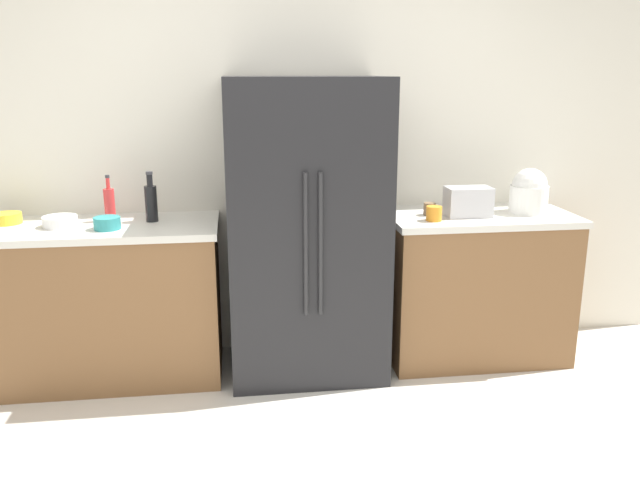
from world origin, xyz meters
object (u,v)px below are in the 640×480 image
(bottle_a, at_px, (110,204))
(bottle_b, at_px, (151,202))
(refrigerator, at_px, (306,230))
(cup_a, at_px, (434,214))
(rice_cooker, at_px, (529,192))
(bowl_a, at_px, (60,221))
(bowl_c, at_px, (107,223))
(toaster, at_px, (468,202))
(cup_b, at_px, (430,209))
(bowl_b, at_px, (7,218))

(bottle_a, height_order, bottle_b, bottle_b)
(bottle_b, bearing_deg, bottle_a, 172.42)
(refrigerator, height_order, cup_a, refrigerator)
(rice_cooker, relative_size, cup_a, 2.99)
(bowl_a, relative_size, bowl_c, 1.30)
(toaster, distance_m, cup_b, 0.23)
(bowl_a, height_order, bowl_c, bowl_c)
(bowl_a, bearing_deg, bowl_c, -19.66)
(rice_cooker, bearing_deg, refrigerator, -178.45)
(refrigerator, distance_m, bowl_b, 1.71)
(refrigerator, relative_size, cup_a, 19.02)
(refrigerator, xyz_separation_m, cup_b, (0.76, 0.05, 0.09))
(toaster, height_order, bowl_a, toaster)
(toaster, bearing_deg, bowl_a, 178.93)
(bottle_a, xyz_separation_m, cup_b, (1.88, -0.08, -0.07))
(toaster, height_order, cup_b, toaster)
(bottle_a, xyz_separation_m, cup_a, (1.86, -0.23, -0.06))
(bottle_b, xyz_separation_m, cup_a, (1.62, -0.20, -0.07))
(bottle_b, height_order, bowl_b, bottle_b)
(cup_a, xyz_separation_m, bowl_b, (-2.44, 0.25, -0.01))
(bowl_b, bearing_deg, toaster, -3.44)
(refrigerator, bearing_deg, bowl_c, -176.55)
(refrigerator, relative_size, cup_b, 23.35)
(toaster, distance_m, bowl_b, 2.68)
(cup_b, bearing_deg, cup_a, -97.48)
(refrigerator, height_order, bowl_c, refrigerator)
(rice_cooker, distance_m, bowl_c, 2.49)
(rice_cooker, xyz_separation_m, bowl_a, (-2.76, -0.01, -0.10))
(refrigerator, bearing_deg, cup_a, -8.08)
(refrigerator, xyz_separation_m, rice_cooker, (1.38, 0.04, 0.18))
(bottle_b, distance_m, bowl_b, 0.82)
(refrigerator, distance_m, bottle_b, 0.91)
(rice_cooker, distance_m, cup_b, 0.63)
(cup_b, bearing_deg, rice_cooker, -0.86)
(toaster, bearing_deg, refrigerator, 179.19)
(toaster, distance_m, bottle_a, 2.10)
(toaster, bearing_deg, bottle_b, 176.55)
(bottle_b, relative_size, bowl_c, 2.00)
(refrigerator, distance_m, bowl_c, 1.11)
(rice_cooker, height_order, bottle_b, bottle_b)
(bowl_c, bearing_deg, toaster, 1.46)
(bottle_b, height_order, bowl_c, bottle_b)
(rice_cooker, bearing_deg, bottle_b, 178.46)
(rice_cooker, bearing_deg, toaster, -172.81)
(toaster, distance_m, bowl_a, 2.36)
(toaster, xyz_separation_m, bowl_a, (-2.36, 0.04, -0.06))
(refrigerator, bearing_deg, bottle_a, 173.40)
(rice_cooker, height_order, cup_a, rice_cooker)
(bowl_a, xyz_separation_m, bowl_c, (0.27, -0.10, 0.00))
(refrigerator, height_order, cup_b, refrigerator)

